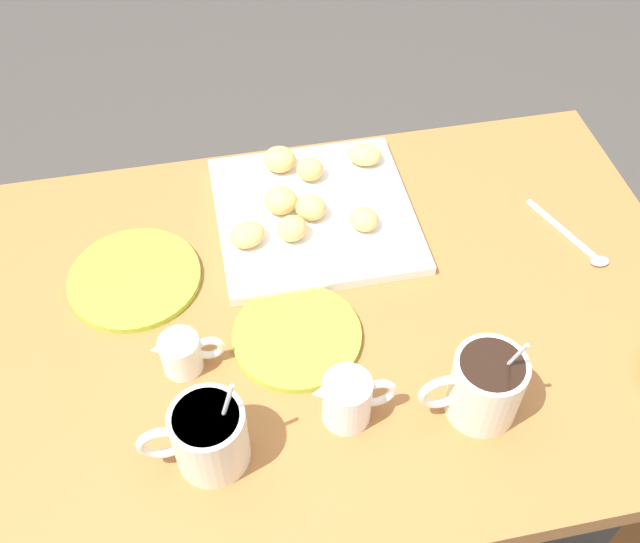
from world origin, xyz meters
The scene contains 18 objects.
ground_plane centered at (0.00, 0.00, 0.00)m, with size 8.00×8.00×0.00m, color #423D38.
dining_table centered at (0.00, 0.00, 0.60)m, with size 1.07×0.70×0.75m.
pastry_plate_square centered at (-0.03, -0.18, 0.76)m, with size 0.30×0.30×0.02m, color white.
coffee_mug_cream_left centered at (-0.16, 0.19, 0.80)m, with size 0.13×0.09×0.15m.
coffee_mug_cream_right centered at (0.17, 0.19, 0.80)m, with size 0.13×0.09×0.14m.
cream_pitcher_white centered at (0.00, 0.17, 0.79)m, with size 0.10×0.06×0.07m.
chocolate_sauce_pitcher centered at (0.19, 0.05, 0.78)m, with size 0.09×0.05×0.06m.
saucer_lime_left centered at (0.04, 0.04, 0.75)m, with size 0.17×0.17×0.01m, color #9EC633.
saucer_lime_right centered at (0.25, -0.11, 0.75)m, with size 0.19×0.19×0.01m, color #9EC633.
loose_spoon_near_saucer centered at (-0.40, -0.05, 0.75)m, with size 0.07×0.15×0.01m.
beignet_0 centered at (0.08, -0.13, 0.78)m, with size 0.05×0.04×0.03m, color #E5B260.
beignet_1 centered at (-0.09, -0.13, 0.78)m, with size 0.04×0.05×0.03m, color #E5B260.
beignet_2 centered at (-0.13, -0.27, 0.78)m, with size 0.04×0.06×0.03m, color #E5B260.
beignet_3 centered at (-0.02, -0.17, 0.78)m, with size 0.04×0.05×0.04m, color #E5B260.
beignet_4 centered at (0.02, -0.13, 0.78)m, with size 0.04×0.04×0.04m, color #E5B260.
beignet_5 centered at (0.01, -0.28, 0.78)m, with size 0.05×0.05×0.04m, color #E5B260.
beignet_6 centered at (-0.03, -0.25, 0.78)m, with size 0.04×0.04×0.04m, color #E5B260.
beignet_7 centered at (0.02, -0.19, 0.78)m, with size 0.05×0.05×0.04m, color #E5B260.
Camera 1 is at (0.12, 0.61, 1.56)m, focal length 41.59 mm.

